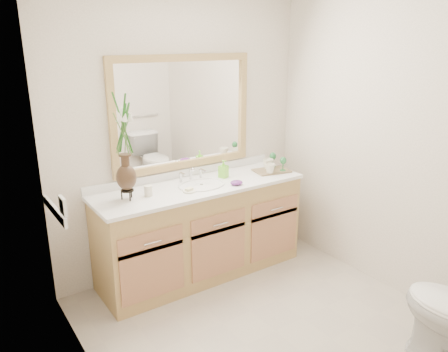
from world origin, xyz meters
TOP-DOWN VIEW (x-y plane):
  - floor at (0.00, 0.00)m, footprint 2.60×2.60m
  - wall_back at (0.00, 1.30)m, footprint 2.40×0.02m
  - wall_left at (-1.20, 0.00)m, footprint 0.02×2.60m
  - wall_right at (1.20, 0.00)m, footprint 0.02×2.60m
  - vanity at (0.00, 1.01)m, footprint 1.80×0.55m
  - counter at (0.00, 1.01)m, footprint 1.84×0.57m
  - sink at (0.00, 1.00)m, footprint 0.38×0.34m
  - mirror at (0.00, 1.28)m, footprint 1.32×0.04m
  - switch_plate at (-1.19, 0.76)m, footprint 0.02×0.12m
  - door at (-0.30, -1.29)m, footprint 0.80×0.03m
  - flower_vase at (-0.64, 1.03)m, footprint 0.18×0.18m
  - tumbler at (-0.48, 1.01)m, footprint 0.07×0.07m
  - soap_dish at (-0.17, 0.91)m, footprint 0.10×0.10m
  - soap_bottle at (0.28, 1.08)m, footprint 0.09×0.09m
  - purple_dish at (0.25, 0.84)m, footprint 0.14×0.12m
  - tray at (0.75, 0.97)m, footprint 0.35×0.27m
  - mug_left at (0.67, 0.91)m, footprint 0.10×0.10m
  - mug_right at (0.75, 1.02)m, footprint 0.13×0.13m
  - goblet_front at (0.82, 0.90)m, footprint 0.06×0.06m
  - goblet_back at (0.82, 1.04)m, footprint 0.06×0.06m

SIDE VIEW (x-z plane):
  - floor at x=0.00m, z-range 0.00..0.00m
  - vanity at x=0.00m, z-range 0.00..0.80m
  - sink at x=0.00m, z-range 0.66..0.89m
  - counter at x=0.00m, z-range 0.80..0.83m
  - tray at x=0.75m, z-range 0.83..0.85m
  - soap_dish at x=-0.17m, z-range 0.82..0.86m
  - purple_dish at x=0.25m, z-range 0.83..0.87m
  - tumbler at x=-0.48m, z-range 0.83..0.91m
  - mug_left at x=0.67m, z-range 0.85..0.94m
  - mug_right at x=0.75m, z-range 0.85..0.95m
  - soap_bottle at x=0.28m, z-range 0.83..0.97m
  - goblet_front at x=0.82m, z-range 0.87..1.00m
  - goblet_back at x=0.82m, z-range 0.87..1.01m
  - switch_plate at x=-1.19m, z-range 0.92..1.04m
  - door at x=-0.30m, z-range 0.00..2.00m
  - wall_back at x=0.00m, z-range 0.00..2.40m
  - wall_left at x=-1.20m, z-range 0.00..2.40m
  - wall_right at x=1.20m, z-range 0.00..2.40m
  - flower_vase at x=-0.64m, z-range 0.96..1.70m
  - mirror at x=0.00m, z-range 0.92..1.89m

